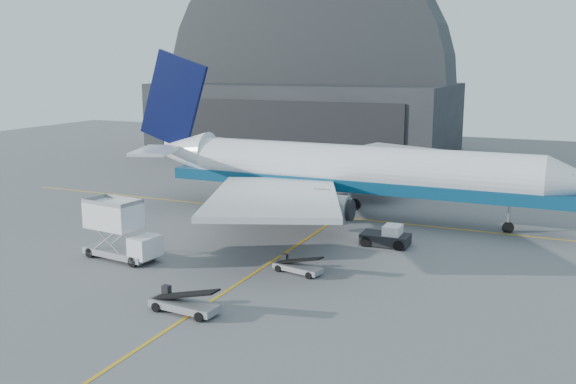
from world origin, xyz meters
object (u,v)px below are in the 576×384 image
at_px(belt_loader_b, 298,267).
at_px(catering_truck, 119,231).
at_px(pushback_tug, 387,238).
at_px(belt_loader_a, 184,304).
at_px(airliner, 340,170).

bearing_deg(belt_loader_b, catering_truck, -158.45).
bearing_deg(pushback_tug, belt_loader_a, -111.44).
distance_m(airliner, belt_loader_b, 19.62).
distance_m(catering_truck, pushback_tug, 22.53).
relative_size(pushback_tug, belt_loader_b, 0.99).
bearing_deg(catering_truck, belt_loader_a, -27.34).
bearing_deg(catering_truck, airliner, 69.58).
relative_size(airliner, catering_truck, 7.09).
height_order(airliner, belt_loader_b, airliner).
bearing_deg(catering_truck, pushback_tug, 40.94).
xyz_separation_m(pushback_tug, belt_loader_b, (-4.19, -9.93, -0.23)).
height_order(pushback_tug, belt_loader_b, pushback_tug).
height_order(pushback_tug, belt_loader_a, belt_loader_a).
xyz_separation_m(catering_truck, belt_loader_a, (10.99, -7.63, -1.73)).
bearing_deg(belt_loader_b, airliner, 111.74).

